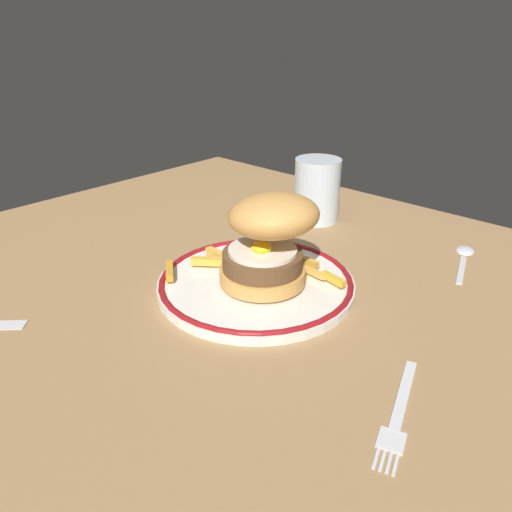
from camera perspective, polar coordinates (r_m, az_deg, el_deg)
ground_plane at (r=58.55cm, az=-1.33°, el=-8.14°), size 111.69×96.89×4.00cm
dinner_plate at (r=61.65cm, az=0.00°, el=-3.15°), size 25.19×25.19×1.60cm
burger at (r=58.03cm, az=1.53°, el=2.25°), size 13.50×13.13×11.85cm
fries_pile at (r=65.20cm, az=-0.88°, el=-0.24°), size 20.77×18.23×0.99cm
water_glass at (r=82.92cm, az=7.24°, el=7.41°), size 7.74×7.74×10.69cm
fork at (r=45.77cm, az=16.60°, el=-17.38°), size 5.71×14.13×0.36cm
spoon at (r=77.12cm, az=23.57°, el=0.38°), size 5.57×13.21×0.90cm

